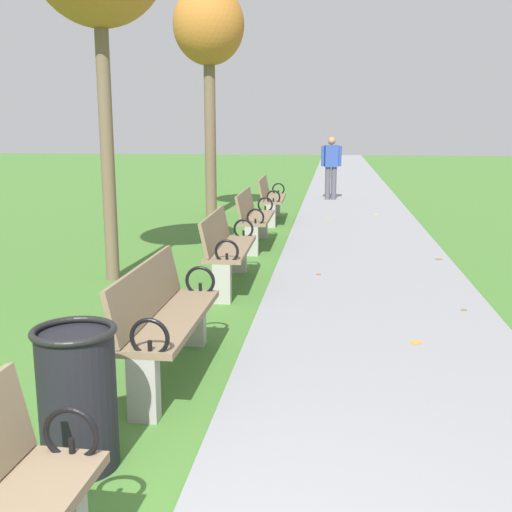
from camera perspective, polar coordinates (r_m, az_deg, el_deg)
name	(u,v)px	position (r m, az deg, el deg)	size (l,w,h in m)	color
paved_walkway	(349,188)	(19.90, 8.47, 6.16)	(2.49, 44.00, 0.02)	gray
park_bench_2	(165,317)	(4.90, -8.31, -5.57)	(0.48, 1.60, 0.90)	#7A664C
park_bench_3	(227,247)	(7.59, -2.68, 0.79)	(0.51, 1.61, 0.90)	#7A664C
park_bench_4	(254,217)	(10.12, -0.20, 3.59)	(0.49, 1.61, 0.90)	#7A664C
park_bench_5	(271,198)	(12.77, 1.33, 5.31)	(0.51, 1.61, 0.90)	#7A664C
tree_2	(209,31)	(13.64, -4.33, 19.78)	(1.46, 1.46, 4.75)	brown
pedestrian_walking	(331,165)	(16.56, 6.87, 8.27)	(0.52, 0.27, 1.62)	#4C4C56
trash_bin	(78,397)	(3.78, -15.95, -12.29)	(0.48, 0.48, 0.84)	black
scattered_leaves	(262,307)	(6.77, 0.58, -4.69)	(4.87, 12.92, 0.02)	gold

